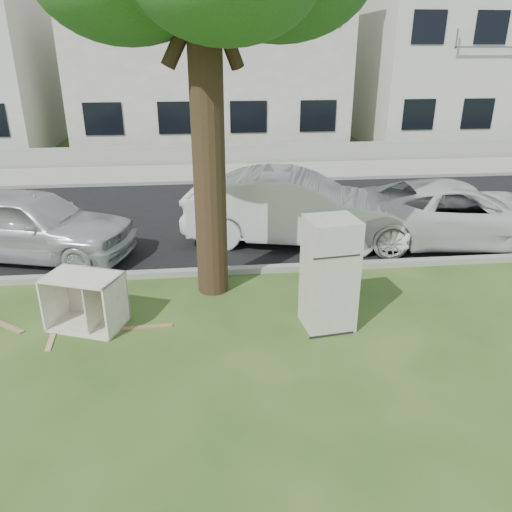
{
  "coord_description": "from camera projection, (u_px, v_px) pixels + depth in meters",
  "views": [
    {
      "loc": [
        -0.53,
        -6.36,
        4.03
      ],
      "look_at": [
        0.24,
        0.6,
        1.12
      ],
      "focal_mm": 35.0,
      "sensor_mm": 36.0,
      "label": 1
    }
  ],
  "objects": [
    {
      "name": "ground",
      "position": [
        244.0,
        341.0,
        7.44
      ],
      "size": [
        120.0,
        120.0,
        0.0
      ],
      "primitive_type": "plane",
      "color": "#2B4B1A"
    },
    {
      "name": "road",
      "position": [
        224.0,
        217.0,
        12.94
      ],
      "size": [
        120.0,
        7.0,
        0.01
      ],
      "primitive_type": "cube",
      "color": "black",
      "rests_on": "ground"
    },
    {
      "name": "kerb_near",
      "position": [
        233.0,
        273.0,
        9.68
      ],
      "size": [
        120.0,
        0.18,
        0.12
      ],
      "primitive_type": "cube",
      "color": "gray",
      "rests_on": "ground"
    },
    {
      "name": "kerb_far",
      "position": [
        218.0,
        183.0,
        16.2
      ],
      "size": [
        120.0,
        0.18,
        0.12
      ],
      "primitive_type": "cube",
      "color": "gray",
      "rests_on": "ground"
    },
    {
      "name": "sidewalk",
      "position": [
        217.0,
        173.0,
        17.53
      ],
      "size": [
        120.0,
        2.8,
        0.01
      ],
      "primitive_type": "cube",
      "color": "gray",
      "rests_on": "ground"
    },
    {
      "name": "low_wall",
      "position": [
        215.0,
        154.0,
        18.87
      ],
      "size": [
        120.0,
        0.15,
        0.7
      ],
      "primitive_type": "cube",
      "color": "gray",
      "rests_on": "ground"
    },
    {
      "name": "townhouse_center",
      "position": [
        209.0,
        57.0,
        22.07
      ],
      "size": [
        11.22,
        8.16,
        7.44
      ],
      "color": "silver",
      "rests_on": "ground"
    },
    {
      "name": "townhouse_right",
      "position": [
        465.0,
        63.0,
        23.4
      ],
      "size": [
        10.2,
        8.16,
        6.84
      ],
      "color": "beige",
      "rests_on": "ground"
    },
    {
      "name": "fridge",
      "position": [
        329.0,
        274.0,
        7.54
      ],
      "size": [
        0.8,
        0.76,
        1.76
      ],
      "primitive_type": "cube",
      "rotation": [
        0.0,
        0.0,
        0.13
      ],
      "color": "silver",
      "rests_on": "ground"
    },
    {
      "name": "cabinet",
      "position": [
        85.0,
        301.0,
        7.69
      ],
      "size": [
        1.28,
        1.04,
        0.87
      ],
      "primitive_type": "cube",
      "rotation": [
        0.0,
        0.0,
        -0.36
      ],
      "color": "silver",
      "rests_on": "ground"
    },
    {
      "name": "plank_a",
      "position": [
        139.0,
        327.0,
        7.78
      ],
      "size": [
        1.04,
        0.11,
        0.02
      ],
      "primitive_type": "cube",
      "rotation": [
        0.0,
        0.0,
        0.03
      ],
      "color": "#946A47",
      "rests_on": "ground"
    },
    {
      "name": "plank_b",
      "position": [
        3.0,
        324.0,
        7.86
      ],
      "size": [
        0.82,
        0.65,
        0.02
      ],
      "primitive_type": "cube",
      "rotation": [
        0.0,
        0.0,
        -0.65
      ],
      "color": "#98714F",
      "rests_on": "ground"
    },
    {
      "name": "plank_c",
      "position": [
        52.0,
        338.0,
        7.5
      ],
      "size": [
        0.14,
        0.72,
        0.02
      ],
      "primitive_type": "cube",
      "rotation": [
        0.0,
        0.0,
        1.65
      ],
      "color": "tan",
      "rests_on": "ground"
    },
    {
      "name": "car_center",
      "position": [
        295.0,
        208.0,
        11.0
      ],
      "size": [
        5.06,
        2.77,
        1.58
      ],
      "primitive_type": "imported",
      "rotation": [
        0.0,
        0.0,
        1.33
      ],
      "color": "silver",
      "rests_on": "ground"
    },
    {
      "name": "car_right",
      "position": [
        458.0,
        213.0,
        11.03
      ],
      "size": [
        5.09,
        2.78,
        1.35
      ],
      "primitive_type": "imported",
      "rotation": [
        0.0,
        0.0,
        1.46
      ],
      "color": "silver",
      "rests_on": "ground"
    },
    {
      "name": "car_left",
      "position": [
        30.0,
        224.0,
        10.18
      ],
      "size": [
        4.55,
        2.79,
        1.45
      ],
      "primitive_type": "imported",
      "rotation": [
        0.0,
        0.0,
        1.3
      ],
      "color": "#B8BBC0",
      "rests_on": "ground"
    }
  ]
}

